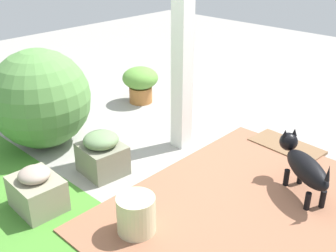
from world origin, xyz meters
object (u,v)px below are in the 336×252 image
at_px(stone_planter_far, 37,191).
at_px(ceramic_urn, 136,215).
at_px(porch_pillar, 183,41).
at_px(doormat, 286,146).
at_px(round_shrub, 40,99).
at_px(stone_planter_mid, 102,154).
at_px(dog, 304,166).
at_px(terracotta_pot_broad, 140,82).

xyz_separation_m(stone_planter_far, ceramic_urn, (-0.78, -0.33, -0.01)).
height_order(stone_planter_far, ceramic_urn, stone_planter_far).
xyz_separation_m(porch_pillar, doormat, (-0.82, -0.69, -1.06)).
bearing_deg(ceramic_urn, round_shrub, -9.99).
bearing_deg(stone_planter_far, stone_planter_mid, -85.31).
height_order(porch_pillar, doormat, porch_pillar).
bearing_deg(stone_planter_far, porch_pillar, -93.68).
distance_m(round_shrub, ceramic_urn, 1.77).
distance_m(porch_pillar, ceramic_urn, 1.69).
distance_m(porch_pillar, stone_planter_far, 1.82).
bearing_deg(stone_planter_far, ceramic_urn, -156.68).
distance_m(round_shrub, dog, 2.54).
bearing_deg(round_shrub, porch_pillar, -137.88).
relative_size(stone_planter_far, round_shrub, 0.43).
bearing_deg(terracotta_pot_broad, ceramic_urn, 136.25).
relative_size(stone_planter_mid, doormat, 0.60).
relative_size(porch_pillar, dog, 3.40).
bearing_deg(ceramic_urn, stone_planter_far, 23.32).
relative_size(terracotta_pot_broad, ceramic_urn, 1.53).
bearing_deg(porch_pillar, stone_planter_mid, 79.92).
bearing_deg(dog, terracotta_pot_broad, -11.30).
distance_m(terracotta_pot_broad, dog, 2.51).
bearing_deg(stone_planter_mid, ceramic_urn, 157.11).
xyz_separation_m(round_shrub, ceramic_urn, (-1.71, 0.30, -0.34)).
bearing_deg(round_shrub, stone_planter_mid, -176.73).
bearing_deg(stone_planter_far, doormat, -112.24).
bearing_deg(stone_planter_mid, doormat, -121.92).
bearing_deg(doormat, round_shrub, 41.14).
relative_size(stone_planter_far, ceramic_urn, 1.42).
xyz_separation_m(stone_planter_far, terracotta_pot_broad, (1.06, -2.09, 0.11)).
height_order(stone_planter_mid, dog, dog).
bearing_deg(ceramic_urn, dog, -116.55).
relative_size(stone_planter_mid, ceramic_urn, 1.40).
distance_m(ceramic_urn, doormat, 1.93).
height_order(stone_planter_mid, doormat, stone_planter_mid).
relative_size(stone_planter_far, terracotta_pot_broad, 0.93).
relative_size(porch_pillar, stone_planter_far, 5.04).
bearing_deg(terracotta_pot_broad, porch_pillar, 155.92).
xyz_separation_m(stone_planter_mid, terracotta_pot_broad, (1.00, -1.40, 0.08)).
xyz_separation_m(round_shrub, terracotta_pot_broad, (0.12, -1.45, -0.22)).
bearing_deg(stone_planter_far, terracotta_pot_broad, -63.15).
distance_m(stone_planter_mid, dog, 1.73).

